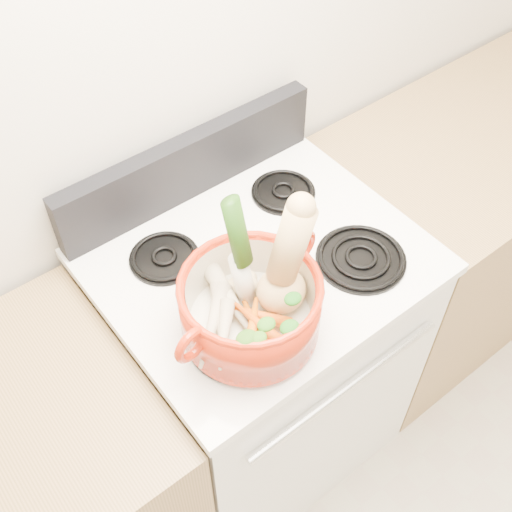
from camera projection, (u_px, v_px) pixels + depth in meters
wall_back at (168, 71)px, 1.50m from camera, size 3.50×0.02×2.60m
stove_body at (259, 361)px, 1.96m from camera, size 0.76×0.65×0.92m
cooktop at (260, 261)px, 1.60m from camera, size 0.78×0.67×0.03m
control_backsplash at (189, 166)px, 1.67m from camera, size 0.76×0.05×0.18m
oven_handle at (347, 388)px, 1.54m from camera, size 0.60×0.02×0.02m
counter_right at (484, 210)px, 2.39m from camera, size 1.36×0.65×0.90m
burner_front_left at (237, 338)px, 1.42m from camera, size 0.22×0.22×0.02m
burner_front_right at (361, 258)px, 1.57m from camera, size 0.22×0.22×0.02m
burner_back_left at (164, 257)px, 1.58m from camera, size 0.17×0.17×0.02m
burner_back_right at (283, 191)px, 1.73m from camera, size 0.17×0.17×0.02m
dutch_oven at (250, 307)px, 1.37m from camera, size 0.35×0.35×0.15m
pot_handle_left at (191, 345)px, 1.25m from camera, size 0.09×0.03×0.08m
pot_handle_right at (302, 246)px, 1.42m from camera, size 0.09×0.03×0.08m
squash at (286, 261)px, 1.33m from camera, size 0.20×0.15×0.30m
leek at (243, 256)px, 1.33m from camera, size 0.07×0.11×0.31m
ginger at (242, 286)px, 1.44m from camera, size 0.09×0.08×0.04m
parsnip_0 at (222, 327)px, 1.36m from camera, size 0.14×0.20×0.06m
parsnip_1 at (212, 325)px, 1.36m from camera, size 0.18×0.16×0.06m
parsnip_2 at (233, 303)px, 1.39m from camera, size 0.07×0.21×0.06m
parsnip_3 at (224, 333)px, 1.34m from camera, size 0.13×0.14×0.05m
carrot_0 at (253, 323)px, 1.38m from camera, size 0.08×0.16×0.04m
carrot_1 at (254, 343)px, 1.34m from camera, size 0.09×0.13×0.04m
carrot_2 at (256, 315)px, 1.38m from camera, size 0.12×0.15×0.04m
carrot_3 at (252, 330)px, 1.34m from camera, size 0.14×0.14×0.05m
carrot_4 at (262, 327)px, 1.34m from camera, size 0.05×0.17×0.05m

